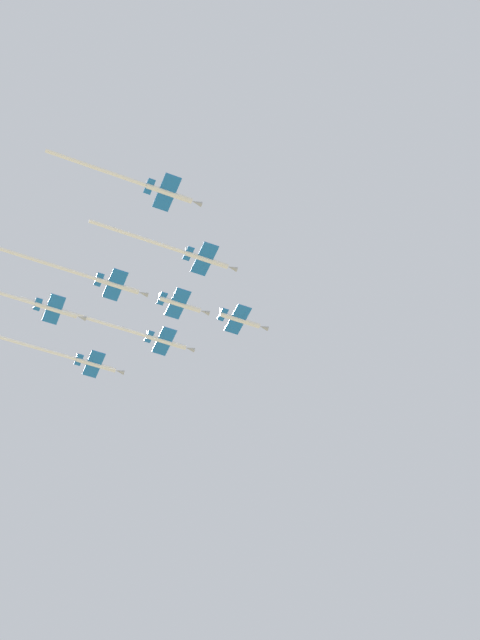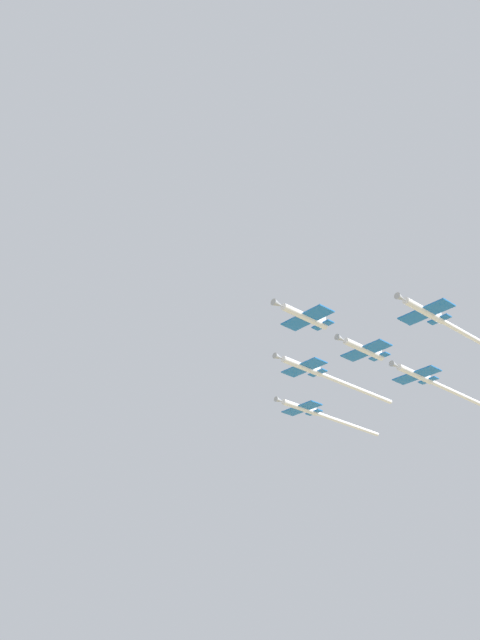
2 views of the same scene
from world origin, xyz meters
The scene contains 8 objects.
jet_lead centered at (2.27, -18.01, 156.47)m, with size 9.37×11.76×2.59m.
jet_port_inner centered at (1.67, 8.86, 156.94)m, with size 23.53×37.14×2.59m.
jet_starboard_inner centered at (-19.68, -8.24, 156.35)m, with size 18.93×29.67×2.59m.
jet_port_outer centered at (-5.56, -5.29, 155.40)m, with size 9.37×11.76×2.59m.
jet_starboard_outer centered at (6.19, 27.42, 156.65)m, with size 23.35×36.86×2.59m.
jet_center_rear centered at (-38.21, -4.03, 155.56)m, with size 18.52×29.00×2.59m.
jet_port_trail centered at (-17.18, 13.60, 155.09)m, with size 20.33×31.95×2.59m.
jet_starboard_trail centered at (-12.53, 31.94, 156.52)m, with size 23.47×37.04×2.59m.
Camera 1 is at (-128.95, -38.74, 2.09)m, focal length 48.69 mm.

